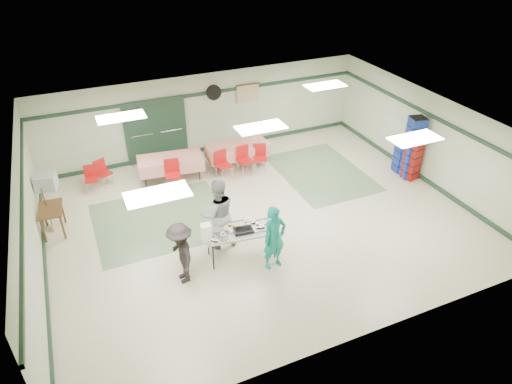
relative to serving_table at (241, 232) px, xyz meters
name	(u,v)px	position (x,y,z in m)	size (l,w,h in m)	color
floor	(260,218)	(1.07, 1.28, -0.71)	(11.00, 11.00, 0.00)	beige
ceiling	(261,126)	(1.07, 1.28, 1.99)	(11.00, 11.00, 0.00)	silver
wall_back	(206,113)	(1.07, 5.78, 0.64)	(11.00, 11.00, 0.00)	beige
wall_front	(362,289)	(1.07, -3.22, 0.64)	(11.00, 11.00, 0.00)	beige
wall_left	(29,225)	(-4.43, 1.28, 0.64)	(9.00, 9.00, 0.00)	beige
wall_right	(429,138)	(6.57, 1.28, 0.64)	(9.00, 9.00, 0.00)	beige
trim_back	(205,93)	(1.07, 5.75, 1.34)	(11.00, 0.06, 0.10)	#1E3827
baseboard_back	(208,148)	(1.07, 5.75, -0.65)	(11.00, 0.06, 0.12)	#1E3827
trim_left	(22,198)	(-4.40, 1.28, 1.34)	(9.00, 0.06, 0.10)	#1E3827
baseboard_left	(45,270)	(-4.40, 1.28, -0.65)	(9.00, 0.06, 0.12)	#1E3827
trim_right	(433,116)	(6.54, 1.28, 1.34)	(9.00, 0.06, 0.10)	#1E3827
baseboard_right	(420,176)	(6.54, 1.28, -0.65)	(9.00, 0.06, 0.12)	#1E3827
green_patch_a	(161,219)	(-1.43, 2.28, -0.71)	(3.50, 3.00, 0.01)	gray
green_patch_b	(321,172)	(3.87, 2.78, -0.71)	(2.50, 3.50, 0.01)	gray
double_door_left	(141,133)	(-1.13, 5.72, 0.34)	(0.90, 0.06, 2.10)	gray
double_door_right	(170,128)	(-0.18, 5.72, 0.34)	(0.90, 0.06, 2.10)	gray
door_frame	(156,131)	(-0.66, 5.70, 0.34)	(2.00, 0.03, 2.15)	#1E3827
wall_fan	(214,92)	(1.37, 5.72, 1.34)	(0.50, 0.50, 0.10)	black
scroll_banner	(248,93)	(2.57, 5.72, 1.14)	(0.80, 0.02, 0.60)	tan
serving_table	(241,232)	(0.00, 0.00, 0.00)	(1.81, 0.90, 0.76)	#9D9D99
sheet_tray_right	(260,226)	(0.48, -0.01, 0.06)	(0.61, 0.46, 0.02)	silver
sheet_tray_mid	(235,227)	(-0.09, 0.17, 0.06)	(0.58, 0.44, 0.02)	silver
sheet_tray_left	(218,239)	(-0.60, -0.08, 0.06)	(0.52, 0.40, 0.02)	silver
baking_pan	(243,230)	(0.03, -0.06, 0.09)	(0.45, 0.28, 0.08)	black
foam_box_stack	(206,232)	(-0.85, 0.00, 0.26)	(0.23, 0.21, 0.42)	white
volunteer_teal	(274,238)	(0.56, -0.62, 0.10)	(0.59, 0.39, 1.62)	#159081
volunteer_grey	(218,214)	(-0.35, 0.65, 0.21)	(0.90, 0.70, 1.86)	gray
volunteer_dark	(181,253)	(-1.53, -0.25, 0.05)	(0.99, 0.57, 1.53)	black
dining_table_a	(237,150)	(1.60, 4.30, -0.14)	(1.99, 0.94, 0.77)	red
dining_table_b	(171,163)	(-0.60, 4.30, -0.14)	(2.04, 1.11, 0.77)	red
chair_a	(244,157)	(1.59, 3.74, -0.14)	(0.48, 0.48, 0.93)	red
chair_b	(222,162)	(0.87, 3.73, -0.15)	(0.51, 0.51, 0.92)	red
chair_c	(260,155)	(2.13, 3.73, -0.17)	(0.52, 0.52, 0.89)	red
chair_d	(172,171)	(-0.69, 3.74, -0.13)	(0.50, 0.50, 0.94)	red
chair_loose_a	(102,170)	(-2.58, 4.77, -0.20)	(0.52, 0.52, 0.83)	red
chair_loose_b	(91,176)	(-2.92, 4.57, -0.22)	(0.43, 0.43, 0.81)	red
crate_stack_blue_a	(413,148)	(6.22, 1.48, 0.28)	(0.44, 0.44, 1.99)	#193996
crate_stack_red	(413,159)	(6.22, 1.38, -0.05)	(0.41, 0.41, 1.32)	maroon
crate_stack_blue_b	(402,154)	(6.22, 1.88, -0.10)	(0.38, 0.38, 1.23)	#193996
printer_table	(51,212)	(-4.08, 2.82, -0.07)	(0.64, 0.93, 0.74)	brown
office_printer	(46,182)	(-4.08, 3.87, 0.24)	(0.53, 0.46, 0.42)	#ABACA7
broom	(47,208)	(-4.16, 3.03, -0.06)	(0.03, 0.03, 1.26)	brown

